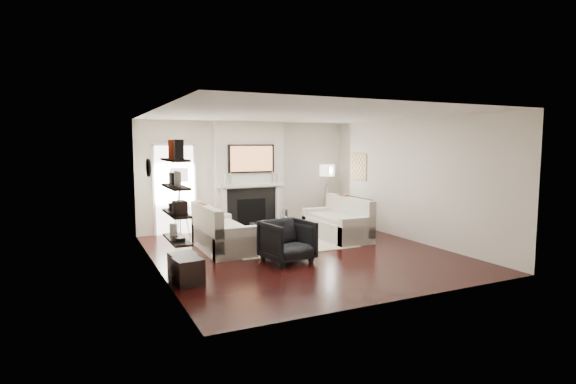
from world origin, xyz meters
name	(u,v)px	position (x,y,z in m)	size (l,w,h in m)	color
room_envelope	(301,185)	(0.00, 0.00, 1.35)	(6.00, 6.00, 6.00)	black
chimney_breast	(249,176)	(0.00, 2.88, 1.35)	(1.80, 0.25, 2.70)	silver
fireplace_surround	(251,209)	(0.00, 2.74, 0.52)	(1.30, 0.02, 1.04)	black
firebox	(252,212)	(0.00, 2.73, 0.45)	(0.75, 0.02, 0.65)	black
mantel_pilaster_l	(224,210)	(-0.72, 2.71, 0.55)	(0.12, 0.08, 1.10)	white
mantel_pilaster_r	(278,206)	(0.72, 2.71, 0.55)	(0.12, 0.08, 1.10)	white
mantel_shelf	(252,185)	(0.00, 2.69, 1.12)	(1.70, 0.18, 0.07)	white
tv_body	(251,159)	(0.00, 2.71, 1.78)	(1.20, 0.06, 0.70)	black
tv_screen	(252,159)	(0.00, 2.68, 1.78)	(1.10, 0.01, 0.62)	#BF723F
candlestick_l_tall	(231,178)	(-0.55, 2.70, 1.30)	(0.04, 0.04, 0.30)	silver
candlestick_l_short	(225,180)	(-0.68, 2.70, 1.27)	(0.04, 0.04, 0.24)	silver
candlestick_r_tall	(272,177)	(0.55, 2.70, 1.30)	(0.04, 0.04, 0.30)	silver
candlestick_r_short	(277,178)	(0.68, 2.70, 1.27)	(0.04, 0.04, 0.24)	silver
hallway_panel	(175,190)	(-1.85, 2.98, 1.05)	(0.90, 0.02, 2.10)	white
door_trim_l	(154,191)	(-2.33, 2.96, 1.05)	(0.06, 0.06, 2.16)	white
door_trim_r	(195,189)	(-1.37, 2.96, 1.05)	(0.06, 0.06, 2.16)	white
door_trim_top	(174,144)	(-1.85, 2.96, 2.13)	(1.02, 0.06, 0.06)	white
rug	(285,243)	(0.07, 0.91, 0.01)	(2.60, 2.00, 0.01)	beige
loveseat_left_base	(223,240)	(-1.32, 0.89, 0.21)	(0.85, 1.80, 0.42)	beige
loveseat_left_back	(206,226)	(-1.65, 0.89, 0.53)	(0.18, 1.80, 0.80)	beige
loveseat_left_arm_n	(236,243)	(-1.32, 0.08, 0.30)	(0.85, 0.18, 0.60)	beige
loveseat_left_arm_s	(212,229)	(-1.32, 1.70, 0.30)	(0.85, 0.18, 0.60)	beige
loveseat_left_cushion	(225,227)	(-1.27, 0.89, 0.47)	(0.63, 1.44, 0.10)	beige
pillow_left_orange	(202,213)	(-1.65, 1.19, 0.73)	(0.10, 0.42, 0.42)	maroon
pillow_left_charcoal	(210,218)	(-1.65, 0.59, 0.72)	(0.10, 0.40, 0.40)	black
loveseat_right_base	(337,229)	(1.36, 0.88, 0.21)	(0.85, 1.80, 0.42)	beige
loveseat_right_back	(349,214)	(1.69, 0.88, 0.53)	(0.18, 1.80, 0.80)	beige
loveseat_right_arm_n	(357,231)	(1.36, 0.07, 0.30)	(0.85, 0.18, 0.60)	beige
loveseat_right_arm_s	(319,220)	(1.36, 1.69, 0.30)	(0.85, 0.18, 0.60)	beige
loveseat_right_cushion	(335,218)	(1.31, 0.88, 0.47)	(0.63, 1.44, 0.10)	beige
pillow_right_orange	(342,204)	(1.69, 1.18, 0.73)	(0.10, 0.42, 0.42)	maroon
pillow_right_charcoal	(357,208)	(1.69, 0.58, 0.72)	(0.10, 0.40, 0.40)	black
coffee_table	(278,224)	(0.01, 1.14, 0.40)	(1.10, 0.55, 0.04)	black
coffee_leg_nw	(261,237)	(-0.49, 0.92, 0.19)	(0.02, 0.02, 0.38)	silver
coffee_leg_ne	(303,233)	(0.51, 0.92, 0.19)	(0.02, 0.02, 0.38)	silver
coffee_leg_sw	(253,233)	(-0.49, 1.36, 0.19)	(0.02, 0.02, 0.38)	silver
coffee_leg_se	(294,229)	(0.51, 1.36, 0.19)	(0.02, 0.02, 0.38)	silver
hurricane_glass	(284,216)	(0.16, 1.14, 0.56)	(0.17, 0.17, 0.30)	white
hurricane_candle	(284,219)	(0.16, 1.14, 0.50)	(0.09, 0.09, 0.13)	white
copper_bowl	(267,222)	(-0.24, 1.14, 0.45)	(0.34, 0.34, 0.06)	#C76421
armchair	(287,239)	(-0.53, -0.48, 0.42)	(0.81, 0.76, 0.83)	black
lamp_left_post	(180,212)	(-1.85, 2.42, 0.60)	(0.02, 0.02, 1.20)	silver
lamp_left_shade	(179,175)	(-1.85, 2.42, 1.45)	(0.40, 0.40, 0.30)	white
lamp_left_leg_a	(185,212)	(-1.74, 2.42, 0.60)	(0.02, 0.02, 1.25)	silver
lamp_left_leg_b	(177,212)	(-1.91, 2.52, 0.60)	(0.02, 0.02, 1.25)	silver
lamp_left_leg_c	(178,213)	(-1.91, 2.33, 0.60)	(0.02, 0.02, 1.25)	silver
lamp_right_post	(327,202)	(2.05, 2.51, 0.60)	(0.02, 0.02, 1.20)	silver
lamp_right_shade	(327,170)	(2.05, 2.51, 1.45)	(0.40, 0.40, 0.30)	white
lamp_right_leg_a	(330,202)	(2.16, 2.51, 0.60)	(0.02, 0.02, 1.25)	silver
lamp_right_leg_b	(323,202)	(2.00, 2.60, 0.60)	(0.02, 0.02, 1.25)	silver
lamp_right_leg_c	(327,203)	(1.99, 2.41, 0.60)	(0.02, 0.02, 1.25)	silver
console_top	(354,198)	(2.57, 2.00, 0.73)	(0.35, 1.20, 0.04)	black
console_leg_n	(366,216)	(2.57, 1.45, 0.35)	(0.30, 0.04, 0.71)	black
console_leg_s	(342,210)	(2.57, 2.55, 0.35)	(0.30, 0.04, 0.71)	black
wall_art	(359,167)	(2.73, 2.05, 1.55)	(0.03, 0.70, 0.70)	tan
shelf_bottom	(177,240)	(-2.62, -1.00, 0.70)	(0.25, 1.00, 0.04)	black
shelf_lower	(176,213)	(-2.62, -1.00, 1.10)	(0.25, 1.00, 0.04)	black
shelf_upper	(175,187)	(-2.62, -1.00, 1.50)	(0.25, 1.00, 0.04)	black
shelf_top	(175,160)	(-2.62, -1.00, 1.90)	(0.25, 1.00, 0.04)	black
decor_magfile_a	(179,149)	(-2.62, -1.31, 2.06)	(0.12, 0.10, 0.28)	black
decor_magfile_b	(173,149)	(-2.62, -0.87, 2.06)	(0.12, 0.10, 0.28)	maroon
decor_frame_a	(178,179)	(-2.62, -1.16, 1.63)	(0.04, 0.30, 0.22)	white
decor_frame_b	(171,178)	(-2.62, -0.71, 1.61)	(0.04, 0.22, 0.18)	black
decor_wine_rack	(180,208)	(-2.62, -1.27, 1.22)	(0.18, 0.25, 0.20)	black
decor_box_small	(174,207)	(-2.62, -0.85, 1.18)	(0.15, 0.12, 0.12)	black
decor_books	(179,239)	(-2.62, -1.17, 0.74)	(0.14, 0.20, 0.05)	black
decor_box_tall	(173,230)	(-2.62, -0.74, 0.81)	(0.10, 0.10, 0.18)	white
clock_rim	(148,168)	(-2.73, 0.90, 1.70)	(0.34, 0.34, 0.04)	black
clock_face	(150,168)	(-2.71, 0.90, 1.70)	(0.29, 0.29, 0.01)	white
ottoman_near	(183,266)	(-2.47, -0.68, 0.20)	(0.40, 0.40, 0.40)	black
ottoman_far	(188,272)	(-2.47, -1.06, 0.20)	(0.40, 0.40, 0.40)	black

